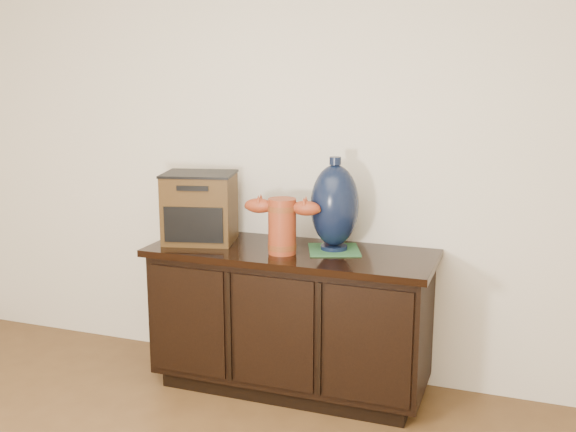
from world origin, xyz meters
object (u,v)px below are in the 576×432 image
at_px(terracotta_vessel, 282,223).
at_px(spray_can, 329,229).
at_px(sideboard, 291,318).
at_px(tv_radio, 200,207).
at_px(lamp_base, 335,206).

distance_m(terracotta_vessel, spray_can, 0.34).
distance_m(sideboard, spray_can, 0.51).
height_order(terracotta_vessel, tv_radio, tv_radio).
bearing_deg(spray_can, lamp_base, -65.10).
xyz_separation_m(sideboard, terracotta_vessel, (-0.02, -0.08, 0.52)).
bearing_deg(sideboard, spray_can, 55.79).
relative_size(tv_radio, lamp_base, 0.91).
distance_m(tv_radio, lamp_base, 0.73).
bearing_deg(terracotta_vessel, tv_radio, 166.56).
height_order(terracotta_vessel, lamp_base, lamp_base).
height_order(tv_radio, spray_can, tv_radio).
bearing_deg(terracotta_vessel, spray_can, 56.85).
distance_m(terracotta_vessel, lamp_base, 0.28).
relative_size(sideboard, terracotta_vessel, 3.72).
height_order(sideboard, tv_radio, tv_radio).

